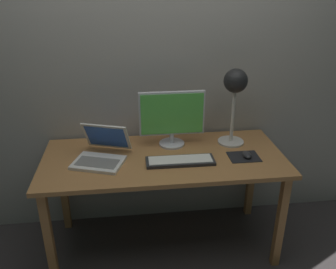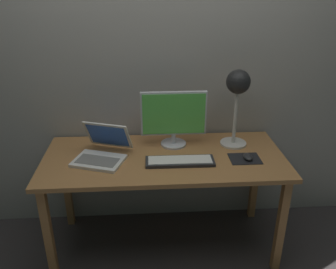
{
  "view_description": "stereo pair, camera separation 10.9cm",
  "coord_description": "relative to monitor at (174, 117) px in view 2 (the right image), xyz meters",
  "views": [
    {
      "loc": [
        -0.22,
        -2.06,
        1.84
      ],
      "look_at": [
        0.02,
        -0.05,
        0.92
      ],
      "focal_mm": 37.67,
      "sensor_mm": 36.0,
      "label": 1
    },
    {
      "loc": [
        -0.11,
        -2.07,
        1.84
      ],
      "look_at": [
        0.02,
        -0.05,
        0.92
      ],
      "focal_mm": 37.67,
      "sensor_mm": 36.0,
      "label": 2
    }
  ],
  "objects": [
    {
      "name": "monitor",
      "position": [
        0.0,
        0.0,
        0.0
      ],
      "size": [
        0.45,
        0.18,
        0.39
      ],
      "color": "silver",
      "rests_on": "desk"
    },
    {
      "name": "ground_plane",
      "position": [
        -0.08,
        -0.17,
        -0.95
      ],
      "size": [
        4.8,
        4.8,
        0.0
      ],
      "primitive_type": "plane",
      "color": "#383333",
      "rests_on": "ground"
    },
    {
      "name": "laptop",
      "position": [
        -0.48,
        -0.15,
        -0.15
      ],
      "size": [
        0.4,
        0.41,
        0.22
      ],
      "color": "silver",
      "rests_on": "desk"
    },
    {
      "name": "mousepad",
      "position": [
        0.45,
        -0.24,
        -0.21
      ],
      "size": [
        0.2,
        0.16,
        0.0
      ],
      "primitive_type": "cube",
      "color": "black",
      "rests_on": "desk"
    },
    {
      "name": "desk",
      "position": [
        -0.08,
        -0.17,
        -0.29
      ],
      "size": [
        1.6,
        0.7,
        0.74
      ],
      "color": "#A8703D",
      "rests_on": "ground"
    },
    {
      "name": "back_wall",
      "position": [
        -0.08,
        0.23,
        0.35
      ],
      "size": [
        4.8,
        0.06,
        2.6
      ],
      "primitive_type": "cube",
      "color": "#9E998E",
      "rests_on": "ground"
    },
    {
      "name": "mouse",
      "position": [
        0.47,
        -0.25,
        -0.19
      ],
      "size": [
        0.06,
        0.1,
        0.03
      ],
      "primitive_type": "ellipsoid",
      "color": "#28282B",
      "rests_on": "mousepad"
    },
    {
      "name": "desk_lamp",
      "position": [
        0.42,
        -0.02,
        0.19
      ],
      "size": [
        0.18,
        0.18,
        0.54
      ],
      "color": "beige",
      "rests_on": "desk"
    },
    {
      "name": "keyboard_main",
      "position": [
        0.02,
        -0.27,
        -0.2
      ],
      "size": [
        0.44,
        0.14,
        0.03
      ],
      "color": "#28282B",
      "rests_on": "desk"
    }
  ]
}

